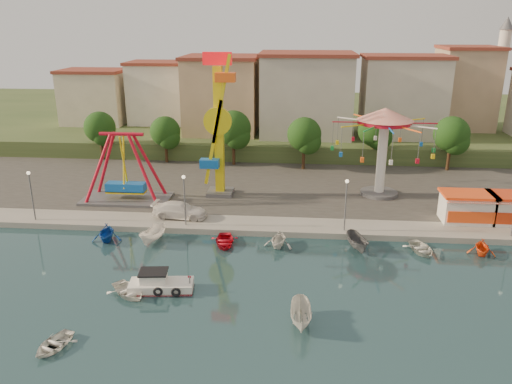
# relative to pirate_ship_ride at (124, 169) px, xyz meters

# --- Properties ---
(ground) EXTENTS (200.00, 200.00, 0.00)m
(ground) POSITION_rel_pirate_ship_ride_xyz_m (16.44, -19.72, -4.39)
(ground) COLOR #16333C
(ground) RESTS_ON ground
(quay_deck) EXTENTS (200.00, 100.00, 0.60)m
(quay_deck) POSITION_rel_pirate_ship_ride_xyz_m (16.44, 42.28, -4.09)
(quay_deck) COLOR #9E998E
(quay_deck) RESTS_ON ground
(asphalt_pad) EXTENTS (90.00, 28.00, 0.01)m
(asphalt_pad) POSITION_rel_pirate_ship_ride_xyz_m (16.44, 10.28, -3.79)
(asphalt_pad) COLOR #4C4944
(asphalt_pad) RESTS_ON quay_deck
(hill_terrace) EXTENTS (200.00, 60.00, 3.00)m
(hill_terrace) POSITION_rel_pirate_ship_ride_xyz_m (16.44, 47.28, -2.89)
(hill_terrace) COLOR #384C26
(hill_terrace) RESTS_ON ground
(pirate_ship_ride) EXTENTS (10.00, 5.00, 8.00)m
(pirate_ship_ride) POSITION_rel_pirate_ship_ride_xyz_m (0.00, 0.00, 0.00)
(pirate_ship_ride) COLOR #59595E
(pirate_ship_ride) RESTS_ON quay_deck
(kamikaze_tower) EXTENTS (3.72, 3.10, 16.50)m
(kamikaze_tower) POSITION_rel_pirate_ship_ride_xyz_m (10.63, 2.68, 4.21)
(kamikaze_tower) COLOR #59595E
(kamikaze_tower) RESTS_ON quay_deck
(wave_swinger) EXTENTS (11.60, 11.60, 10.40)m
(wave_swinger) POSITION_rel_pirate_ship_ride_xyz_m (29.44, 4.51, 3.80)
(wave_swinger) COLOR #59595E
(wave_swinger) RESTS_ON quay_deck
(booth_left) EXTENTS (5.40, 3.78, 3.08)m
(booth_left) POSITION_rel_pirate_ship_ride_xyz_m (37.17, -3.23, -2.23)
(booth_left) COLOR white
(booth_left) RESTS_ON quay_deck
(lamp_post_0) EXTENTS (0.14, 0.14, 5.00)m
(lamp_post_0) POSITION_rel_pirate_ship_ride_xyz_m (-7.56, -6.72, -1.29)
(lamp_post_0) COLOR #59595E
(lamp_post_0) RESTS_ON quay_deck
(lamp_post_1) EXTENTS (0.14, 0.14, 5.00)m
(lamp_post_1) POSITION_rel_pirate_ship_ride_xyz_m (8.44, -6.72, -1.29)
(lamp_post_1) COLOR #59595E
(lamp_post_1) RESTS_ON quay_deck
(lamp_post_2) EXTENTS (0.14, 0.14, 5.00)m
(lamp_post_2) POSITION_rel_pirate_ship_ride_xyz_m (24.44, -6.72, -1.29)
(lamp_post_2) COLOR #59595E
(lamp_post_2) RESTS_ON quay_deck
(tree_0) EXTENTS (4.60, 4.60, 7.19)m
(tree_0) POSITION_rel_pirate_ship_ride_xyz_m (-9.56, 17.26, 1.08)
(tree_0) COLOR #382314
(tree_0) RESTS_ON quay_deck
(tree_1) EXTENTS (4.35, 4.35, 6.80)m
(tree_1) POSITION_rel_pirate_ship_ride_xyz_m (0.44, 16.52, 0.81)
(tree_1) COLOR #382314
(tree_1) RESTS_ON quay_deck
(tree_2) EXTENTS (5.02, 5.02, 7.85)m
(tree_2) POSITION_rel_pirate_ship_ride_xyz_m (10.44, 16.09, 1.52)
(tree_2) COLOR #382314
(tree_2) RESTS_ON quay_deck
(tree_3) EXTENTS (4.68, 4.68, 7.32)m
(tree_3) POSITION_rel_pirate_ship_ride_xyz_m (20.44, 14.64, 1.16)
(tree_3) COLOR #382314
(tree_3) RESTS_ON quay_deck
(tree_4) EXTENTS (4.86, 4.86, 7.60)m
(tree_4) POSITION_rel_pirate_ship_ride_xyz_m (30.44, 17.63, 1.35)
(tree_4) COLOR #382314
(tree_4) RESTS_ON quay_deck
(tree_5) EXTENTS (4.83, 4.83, 7.54)m
(tree_5) POSITION_rel_pirate_ship_ride_xyz_m (40.44, 15.82, 1.31)
(tree_5) COLOR #382314
(tree_5) RESTS_ON quay_deck
(building_0) EXTENTS (9.26, 9.53, 11.87)m
(building_0) POSITION_rel_pirate_ship_ride_xyz_m (-16.93, 26.34, 4.54)
(building_0) COLOR beige
(building_0) RESTS_ON hill_terrace
(building_1) EXTENTS (12.33, 9.01, 8.63)m
(building_1) POSITION_rel_pirate_ship_ride_xyz_m (-4.89, 31.66, 2.92)
(building_1) COLOR silver
(building_1) RESTS_ON hill_terrace
(building_2) EXTENTS (11.95, 9.28, 11.23)m
(building_2) POSITION_rel_pirate_ship_ride_xyz_m (8.25, 32.24, 4.22)
(building_2) COLOR tan
(building_2) RESTS_ON hill_terrace
(building_3) EXTENTS (12.59, 10.50, 9.20)m
(building_3) POSITION_rel_pirate_ship_ride_xyz_m (22.04, 29.08, 3.20)
(building_3) COLOR beige
(building_3) RESTS_ON hill_terrace
(building_4) EXTENTS (10.75, 9.23, 9.24)m
(building_4) POSITION_rel_pirate_ship_ride_xyz_m (35.51, 32.48, 3.22)
(building_4) COLOR beige
(building_4) RESTS_ON hill_terrace
(building_5) EXTENTS (12.77, 10.96, 11.21)m
(building_5) POSITION_rel_pirate_ship_ride_xyz_m (48.81, 30.61, 4.21)
(building_5) COLOR tan
(building_5) RESTS_ON hill_terrace
(minaret) EXTENTS (2.80, 2.80, 18.00)m
(minaret) POSITION_rel_pirate_ship_ride_xyz_m (52.44, 34.28, 8.15)
(minaret) COLOR silver
(minaret) RESTS_ON hill_terrace
(cabin_motorboat) EXTENTS (5.20, 2.46, 1.77)m
(cabin_motorboat) POSITION_rel_pirate_ship_ride_xyz_m (9.01, -18.79, -3.92)
(cabin_motorboat) COLOR white
(cabin_motorboat) RESTS_ON ground
(rowboat_a) EXTENTS (4.41, 4.32, 0.75)m
(rowboat_a) POSITION_rel_pirate_ship_ride_xyz_m (6.78, -19.72, -4.02)
(rowboat_a) COLOR white
(rowboat_a) RESTS_ON ground
(rowboat_b) EXTENTS (3.00, 3.60, 0.64)m
(rowboat_b) POSITION_rel_pirate_ship_ride_xyz_m (4.05, -26.67, -4.07)
(rowboat_b) COLOR white
(rowboat_b) RESTS_ON ground
(skiff) EXTENTS (1.61, 4.01, 1.53)m
(skiff) POSITION_rel_pirate_ship_ride_xyz_m (20.20, -22.60, -3.63)
(skiff) COLOR silver
(skiff) RESTS_ON ground
(van) EXTENTS (5.83, 2.68, 1.65)m
(van) POSITION_rel_pirate_ship_ride_xyz_m (7.40, -4.80, -2.97)
(van) COLOR white
(van) RESTS_ON quay_deck
(moored_boat_1) EXTENTS (3.39, 3.75, 1.73)m
(moored_boat_1) POSITION_rel_pirate_ship_ride_xyz_m (1.33, -9.92, -3.53)
(moored_boat_1) COLOR #1245A4
(moored_boat_1) RESTS_ON ground
(moored_boat_2) EXTENTS (2.49, 4.17, 1.51)m
(moored_boat_2) POSITION_rel_pirate_ship_ride_xyz_m (5.94, -9.92, -3.64)
(moored_boat_2) COLOR white
(moored_boat_2) RESTS_ON ground
(moored_boat_3) EXTENTS (3.08, 4.00, 0.77)m
(moored_boat_3) POSITION_rel_pirate_ship_ride_xyz_m (12.88, -9.92, -4.01)
(moored_boat_3) COLOR red
(moored_boat_3) RESTS_ON ground
(moored_boat_4) EXTENTS (3.25, 3.59, 1.65)m
(moored_boat_4) POSITION_rel_pirate_ship_ride_xyz_m (18.05, -9.92, -3.57)
(moored_boat_4) COLOR silver
(moored_boat_4) RESTS_ON ground
(moored_boat_5) EXTENTS (2.40, 4.09, 1.49)m
(moored_boat_5) POSITION_rel_pirate_ship_ride_xyz_m (25.42, -9.92, -3.65)
(moored_boat_5) COLOR #515155
(moored_boat_5) RESTS_ON ground
(moored_boat_6) EXTENTS (3.39, 4.11, 0.74)m
(moored_boat_6) POSITION_rel_pirate_ship_ride_xyz_m (31.27, -9.92, -4.02)
(moored_boat_6) COLOR silver
(moored_boat_6) RESTS_ON ground
(moored_boat_7) EXTENTS (3.05, 3.34, 1.51)m
(moored_boat_7) POSITION_rel_pirate_ship_ride_xyz_m (36.66, -9.92, -3.64)
(moored_boat_7) COLOR #F54F15
(moored_boat_7) RESTS_ON ground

